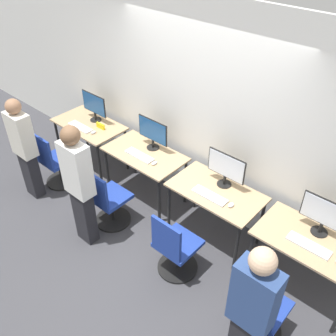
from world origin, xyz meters
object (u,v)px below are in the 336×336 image
(mouse_far_left, at_px, (93,132))
(office_chair_far_left, at_px, (56,164))
(person_far_left, at_px, (24,146))
(monitor_right, at_px, (226,168))
(mouse_left, at_px, (154,163))
(office_chair_far_right, at_px, (260,313))
(keyboard_right, at_px, (210,196))
(office_chair_right, at_px, (175,250))
(keyboard_far_right, at_px, (309,245))
(person_far_right, at_px, (251,311))
(monitor_far_left, at_px, (94,106))
(keyboard_far_left, at_px, (80,127))
(keyboard_left, at_px, (139,155))
(monitor_left, at_px, (153,132))
(mouse_right, at_px, (231,205))
(office_chair_left, at_px, (108,202))
(monitor_far_right, at_px, (325,215))
(person_left, at_px, (79,183))

(mouse_far_left, height_order, office_chair_far_left, office_chair_far_left)
(person_far_left, bearing_deg, monitor_right, 26.29)
(mouse_left, height_order, office_chair_far_right, office_chair_far_right)
(keyboard_right, bearing_deg, office_chair_right, -89.36)
(office_chair_far_left, distance_m, keyboard_far_right, 3.66)
(person_far_left, xyz_separation_m, person_far_right, (3.63, -0.13, 0.05))
(keyboard_far_right, bearing_deg, monitor_far_left, 176.36)
(mouse_far_left, height_order, office_chair_right, office_chair_right)
(keyboard_far_left, distance_m, keyboard_left, 1.20)
(mouse_far_left, distance_m, mouse_left, 1.20)
(monitor_left, relative_size, mouse_right, 5.61)
(office_chair_left, relative_size, person_far_right, 0.55)
(monitor_far_right, distance_m, person_far_right, 1.35)
(monitor_far_right, height_order, person_far_right, person_far_right)
(mouse_left, relative_size, office_chair_left, 0.10)
(monitor_left, distance_m, keyboard_far_right, 2.42)
(keyboard_left, relative_size, office_chair_left, 0.50)
(keyboard_far_left, distance_m, person_left, 1.55)
(person_left, bearing_deg, mouse_far_left, 134.28)
(office_chair_far_left, height_order, monitor_left, monitor_left)
(keyboard_far_left, height_order, person_left, person_left)
(monitor_left, relative_size, monitor_far_right, 1.00)
(office_chair_right, bearing_deg, mouse_far_left, 163.58)
(office_chair_left, bearing_deg, keyboard_far_right, 15.30)
(mouse_left, relative_size, office_chair_far_right, 0.10)
(keyboard_far_left, xyz_separation_m, monitor_far_right, (3.59, 0.33, 0.24))
(monitor_far_left, bearing_deg, office_chair_right, -20.58)
(monitor_left, bearing_deg, monitor_right, -0.44)
(mouse_left, relative_size, office_chair_right, 0.10)
(mouse_left, bearing_deg, keyboard_right, -2.05)
(person_far_right, bearing_deg, office_chair_far_left, 172.11)
(person_left, distance_m, monitor_far_right, 2.69)
(monitor_far_right, bearing_deg, keyboard_far_right, -90.00)
(office_chair_far_right, xyz_separation_m, person_far_right, (0.05, -0.37, 0.52))
(person_left, bearing_deg, office_chair_left, 89.24)
(monitor_left, relative_size, keyboard_right, 1.13)
(office_chair_left, distance_m, keyboard_right, 1.37)
(office_chair_far_left, relative_size, person_far_left, 0.58)
(keyboard_right, bearing_deg, mouse_right, 5.00)
(keyboard_far_right, bearing_deg, keyboard_left, -179.68)
(keyboard_right, distance_m, office_chair_far_right, 1.38)
(monitor_left, bearing_deg, office_chair_far_left, -144.48)
(person_far_left, height_order, keyboard_right, person_far_left)
(office_chair_left, distance_m, office_chair_far_right, 2.30)
(office_chair_far_left, relative_size, keyboard_left, 2.00)
(keyboard_far_left, relative_size, office_chair_left, 0.50)
(person_left, bearing_deg, keyboard_far_right, 23.14)
(monitor_right, distance_m, keyboard_right, 0.38)
(monitor_right, bearing_deg, monitor_far_left, -179.58)
(keyboard_far_left, distance_m, mouse_left, 1.47)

